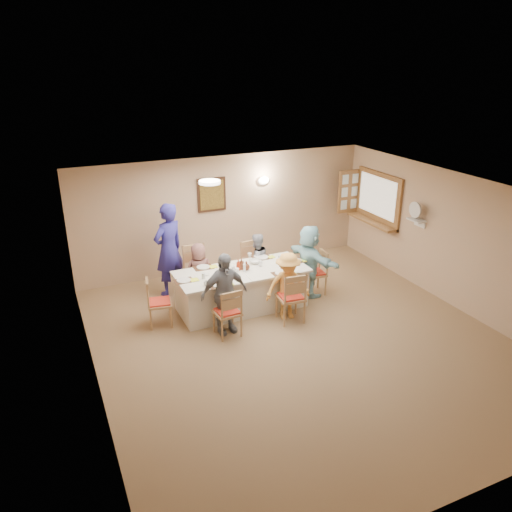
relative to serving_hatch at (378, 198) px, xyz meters
name	(u,v)px	position (x,y,z in m)	size (l,w,h in m)	color
ground	(301,341)	(-3.21, -2.40, -1.50)	(7.00, 7.00, 0.00)	olive
room_walls	(304,257)	(-3.21, -2.40, 0.01)	(7.00, 7.00, 7.00)	tan
wall_picture	(212,195)	(-3.51, 1.06, 0.20)	(0.62, 0.05, 0.72)	#412616
wall_sconce	(264,180)	(-2.31, 1.04, 0.40)	(0.26, 0.09, 0.18)	white
ceiling_light	(210,182)	(-4.21, -0.90, 0.97)	(0.36, 0.36, 0.05)	white
serving_hatch	(378,198)	(0.00, 0.00, 0.00)	(0.06, 1.50, 1.15)	olive
hatch_sill	(372,221)	(-0.12, 0.00, -0.53)	(0.30, 1.50, 0.05)	olive
shutter_door	(349,191)	(-0.26, 0.76, 0.00)	(0.55, 0.04, 1.00)	olive
fan_shelf	(417,220)	(-0.08, -1.35, -0.10)	(0.22, 0.36, 0.03)	white
desk_fan	(416,213)	(-0.11, -1.35, 0.05)	(0.30, 0.30, 0.28)	#A5A5A8
dining_table	(242,289)	(-3.65, -0.89, -1.12)	(2.43, 1.03, 0.76)	silver
chair_back_left	(198,272)	(-4.25, -0.09, -0.99)	(0.49, 0.49, 1.02)	tan
chair_back_right	(254,265)	(-3.05, -0.09, -1.03)	(0.45, 0.45, 0.93)	tan
chair_front_left	(227,311)	(-4.25, -1.69, -1.06)	(0.43, 0.43, 0.89)	tan
chair_front_right	(291,296)	(-3.05, -1.69, -1.02)	(0.46, 0.46, 0.96)	tan
chair_left_end	(160,302)	(-5.20, -0.89, -1.06)	(0.43, 0.43, 0.89)	tan
chair_right_end	(314,272)	(-2.10, -0.89, -1.05)	(0.43, 0.43, 0.89)	tan
diner_back_left	(199,272)	(-4.25, -0.21, -0.93)	(0.56, 0.36, 1.14)	brown
diner_back_right	(256,261)	(-3.05, -0.21, -0.92)	(0.64, 0.54, 1.17)	#9699A9
diner_front_left	(224,294)	(-4.25, -1.57, -0.78)	(0.87, 0.43, 1.44)	gray
diner_front_right	(288,286)	(-3.05, -1.57, -0.88)	(0.88, 0.60, 1.25)	#F8AD4E
diner_right_end	(309,261)	(-2.23, -0.89, -0.78)	(0.68, 1.39, 1.44)	#AEEAF7
caregiver	(169,250)	(-4.70, 0.26, -0.57)	(0.81, 0.70, 1.86)	#2F2B91
placemat_fl	(219,285)	(-4.25, -1.31, -0.74)	(0.35, 0.26, 0.01)	#472B19
plate_fl	(219,285)	(-4.25, -1.31, -0.73)	(0.25, 0.25, 0.02)	white
napkin_fl	(230,284)	(-4.07, -1.36, -0.73)	(0.13, 0.13, 0.01)	#F4FF35
placemat_fr	(281,274)	(-3.05, -1.31, -0.74)	(0.32, 0.24, 0.01)	#472B19
plate_fr	(281,273)	(-3.05, -1.31, -0.73)	(0.23, 0.23, 0.01)	white
napkin_fr	(291,273)	(-2.87, -1.36, -0.73)	(0.14, 0.14, 0.01)	#F4FF35
placemat_bl	(203,267)	(-4.25, -0.47, -0.74)	(0.36, 0.27, 0.01)	#472B19
plate_bl	(203,267)	(-4.25, -0.47, -0.73)	(0.24, 0.24, 0.02)	white
napkin_bl	(213,267)	(-4.07, -0.52, -0.73)	(0.14, 0.14, 0.01)	#F4FF35
placemat_br	(262,258)	(-3.05, -0.47, -0.74)	(0.36, 0.27, 0.01)	#472B19
plate_br	(262,257)	(-3.05, -0.47, -0.73)	(0.25, 0.25, 0.02)	white
napkin_br	(271,257)	(-2.87, -0.52, -0.73)	(0.13, 0.13, 0.01)	#F4FF35
placemat_le	(184,281)	(-4.75, -0.89, -0.74)	(0.33, 0.25, 0.01)	#472B19
plate_le	(184,280)	(-4.75, -0.89, -0.73)	(0.25, 0.25, 0.02)	white
napkin_le	(194,280)	(-4.57, -0.94, -0.73)	(0.14, 0.14, 0.01)	#F4FF35
placemat_re	(296,261)	(-2.53, -0.89, -0.74)	(0.36, 0.27, 0.01)	#472B19
plate_re	(296,260)	(-2.53, -0.89, -0.73)	(0.23, 0.23, 0.01)	white
napkin_re	(305,260)	(-2.35, -0.94, -0.73)	(0.14, 0.14, 0.01)	#F4FF35
teacup_a	(206,283)	(-4.44, -1.23, -0.70)	(0.13, 0.13, 0.08)	white
teacup_b	(250,255)	(-3.25, -0.33, -0.70)	(0.10, 0.10, 0.08)	white
bowl_a	(234,276)	(-3.88, -1.11, -0.72)	(0.27, 0.27, 0.05)	white
bowl_b	(255,262)	(-3.28, -0.67, -0.71)	(0.27, 0.27, 0.07)	white
condiment_ketchup	(238,265)	(-3.70, -0.85, -0.63)	(0.08, 0.08, 0.21)	#B22C0F
condiment_brown	(241,264)	(-3.63, -0.83, -0.63)	(0.12, 0.12, 0.22)	#5A2C18
condiment_malt	(246,266)	(-3.55, -0.89, -0.66)	(0.13, 0.13, 0.16)	#5A2C18
drinking_glass	(233,268)	(-3.80, -0.84, -0.68)	(0.06, 0.06, 0.09)	silver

